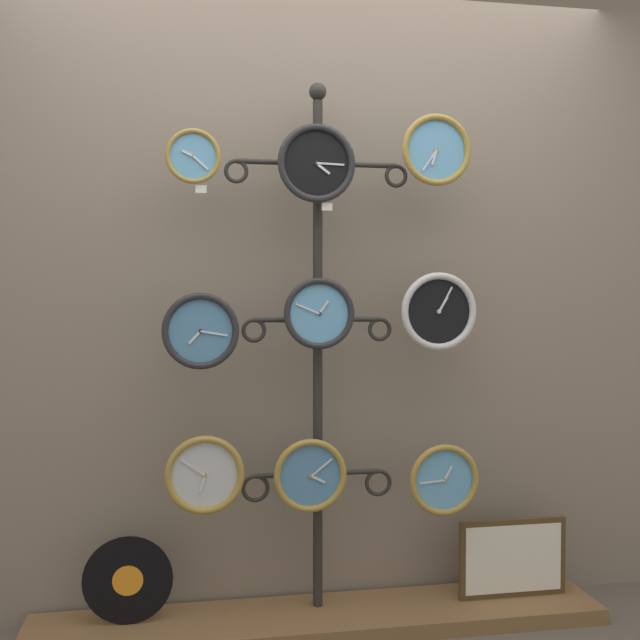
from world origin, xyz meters
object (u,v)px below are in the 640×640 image
object	(u,v)px
clock_middle_center	(319,314)
picture_frame	(513,558)
clock_top_left	(193,156)
clock_middle_left	(201,331)
clock_bottom_left	(205,475)
clock_middle_right	(439,311)
clock_bottom_center	(310,475)
display_stand	(318,456)
vinyl_record	(128,580)
clock_top_right	(436,150)
clock_bottom_right	(444,480)
clock_top_center	(316,163)

from	to	relation	value
clock_middle_center	picture_frame	xyz separation A→B (m)	(0.80, 0.04, -0.99)
clock_top_left	clock_middle_left	distance (m)	0.63
clock_bottom_left	picture_frame	world-z (taller)	clock_bottom_left
clock_middle_right	clock_bottom_center	size ratio (longest dim) A/B	1.08
display_stand	clock_top_left	bearing A→B (deg)	-169.59
clock_middle_center	vinyl_record	xyz separation A→B (m)	(-0.71, 0.05, -0.98)
display_stand	clock_top_right	bearing A→B (deg)	-13.23
clock_top_right	clock_middle_center	size ratio (longest dim) A/B	1.02
display_stand	clock_bottom_center	world-z (taller)	display_stand
display_stand	clock_top_left	size ratio (longest dim) A/B	10.44
clock_middle_center	clock_middle_right	distance (m)	0.47
clock_middle_left	clock_bottom_right	distance (m)	1.09
clock_middle_center	picture_frame	world-z (taller)	clock_middle_center
clock_middle_center	clock_bottom_right	size ratio (longest dim) A/B	0.97
clock_top_left	vinyl_record	world-z (taller)	clock_top_left
clock_top_center	picture_frame	distance (m)	1.74
clock_middle_left	clock_middle_right	size ratio (longest dim) A/B	0.93
clock_bottom_left	clock_bottom_right	size ratio (longest dim) A/B	1.05
vinyl_record	clock_bottom_center	bearing A→B (deg)	-3.59
clock_middle_right	clock_bottom_left	xyz separation A→B (m)	(-0.89, 0.00, -0.60)
clock_top_center	clock_bottom_right	xyz separation A→B (m)	(0.50, -0.01, -1.20)
display_stand	clock_top_right	xyz separation A→B (m)	(0.44, -0.10, 1.18)
clock_middle_right	picture_frame	world-z (taller)	clock_middle_right
clock_bottom_left	clock_bottom_center	size ratio (longest dim) A/B	1.05
vinyl_record	clock_top_right	bearing A→B (deg)	-3.06
clock_middle_center	clock_bottom_left	world-z (taller)	clock_middle_center
clock_bottom_center	vinyl_record	world-z (taller)	clock_bottom_center
clock_top_center	clock_bottom_right	bearing A→B (deg)	-1.09
clock_bottom_left	clock_middle_right	bearing A→B (deg)	-0.22
clock_bottom_left	clock_bottom_center	bearing A→B (deg)	0.22
clock_middle_right	clock_bottom_left	size ratio (longest dim) A/B	1.03
clock_middle_right	clock_bottom_right	distance (m)	0.65
clock_middle_left	clock_middle_center	world-z (taller)	clock_middle_center
clock_middle_left	clock_bottom_left	distance (m)	0.53
clock_top_center	clock_top_right	xyz separation A→B (m)	(0.46, -0.00, 0.06)
display_stand	vinyl_record	world-z (taller)	display_stand
clock_bottom_left	picture_frame	size ratio (longest dim) A/B	0.65
clock_middle_left	clock_bottom_center	world-z (taller)	clock_middle_left
clock_middle_right	clock_middle_center	bearing A→B (deg)	-179.59
clock_middle_left	clock_middle_right	world-z (taller)	clock_middle_right
clock_top_center	clock_middle_right	world-z (taller)	clock_top_center
clock_bottom_left	clock_top_left	bearing A→B (deg)	-177.67
clock_top_center	clock_middle_center	bearing A→B (deg)	43.28
display_stand	clock_middle_right	xyz separation A→B (m)	(0.46, -0.09, 0.56)
vinyl_record	picture_frame	bearing A→B (deg)	-0.57
picture_frame	clock_middle_center	bearing A→B (deg)	-177.45
clock_bottom_center	clock_top_center	bearing A→B (deg)	-42.77
clock_middle_right	vinyl_record	world-z (taller)	clock_middle_right
vinyl_record	picture_frame	xyz separation A→B (m)	(1.50, -0.02, -0.01)
clock_bottom_right	vinyl_record	bearing A→B (deg)	176.60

